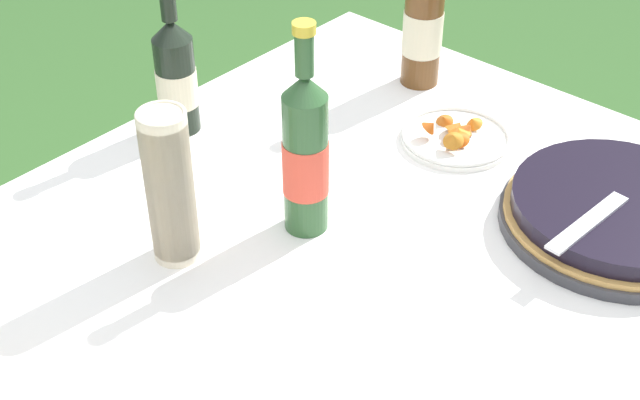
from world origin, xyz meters
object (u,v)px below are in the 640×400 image
Objects in this scene: juice_bottle_red at (176,75)px; cup_stack at (170,188)px; berry_tart at (617,213)px; cider_bottle_green at (305,154)px; cider_bottle_amber at (423,22)px; snack_plate_left at (456,136)px; serving_knife at (631,187)px.

cup_stack is at bearing -132.11° from juice_bottle_red.
cider_bottle_green is at bearing 131.24° from berry_tart.
cup_stack is 0.68m from cider_bottle_amber.
cider_bottle_amber is 1.15× the size of juice_bottle_red.
berry_tart is at bearing -108.46° from cider_bottle_amber.
cup_stack is 0.74× the size of cider_bottle_amber.
cider_bottle_amber is (0.50, 0.14, -0.01)m from cider_bottle_green.
snack_plate_left is at bearing -126.40° from cider_bottle_amber.
snack_plate_left is (0.55, -0.14, -0.11)m from cup_stack.
berry_tart is 0.70m from cup_stack.
berry_tart is 0.05m from serving_knife.
berry_tart and snack_plate_left have the same top height.
berry_tart is 0.55m from cider_bottle_amber.
berry_tart is at bearing -48.76° from cider_bottle_green.
cider_bottle_amber is at bearing -27.43° from juice_bottle_red.
cider_bottle_amber reaches higher than cup_stack.
cider_bottle_amber is 0.26m from snack_plate_left.
berry_tart is at bearing -96.32° from snack_plate_left.
snack_plate_left is at bearing -14.28° from cup_stack.
snack_plate_left is at bearing -53.68° from juice_bottle_red.
cider_bottle_green reaches higher than juice_bottle_red.
snack_plate_left is at bearing -87.19° from serving_knife.
cider_bottle_green reaches higher than cup_stack.
serving_knife is 1.09× the size of cider_bottle_amber.
snack_plate_left is (0.30, -0.41, -0.10)m from juice_bottle_red.
berry_tart is 1.04× the size of cider_bottle_green.
cider_bottle_amber is (0.68, 0.04, 0.01)m from cup_stack.
cup_stack is 0.57m from snack_plate_left.
cup_stack is (-0.51, 0.47, 0.10)m from berry_tart.
serving_knife is 1.48× the size of cup_stack.
juice_bottle_red reaches higher than serving_knife.
berry_tart is 0.98× the size of serving_knife.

